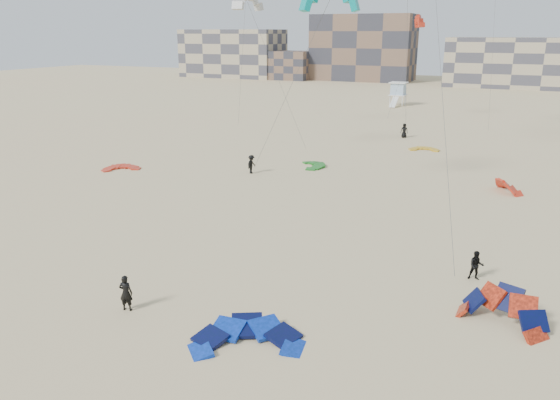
% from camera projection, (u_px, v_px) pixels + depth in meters
% --- Properties ---
extents(ground, '(320.00, 320.00, 0.00)m').
position_uv_depth(ground, '(210.00, 296.00, 28.71)').
color(ground, '#C3B583').
rests_on(ground, ground).
extents(kite_ground_blue, '(6.67, 6.79, 2.31)m').
position_uv_depth(kite_ground_blue, '(247.00, 344.00, 24.29)').
color(kite_ground_blue, '#0F37D4').
rests_on(kite_ground_blue, ground).
extents(kite_ground_orange, '(5.49, 5.45, 4.28)m').
position_uv_depth(kite_ground_orange, '(500.00, 323.00, 25.98)').
color(kite_ground_orange, '#FF3D1A').
rests_on(kite_ground_orange, ground).
extents(kite_ground_red, '(4.85, 4.88, 0.93)m').
position_uv_depth(kite_ground_red, '(121.00, 169.00, 55.11)').
color(kite_ground_red, red).
rests_on(kite_ground_red, ground).
extents(kite_ground_green, '(4.71, 4.61, 0.78)m').
position_uv_depth(kite_ground_green, '(313.00, 166.00, 56.33)').
color(kite_ground_green, '#187D1E').
rests_on(kite_ground_green, ground).
extents(kite_ground_red_far, '(4.22, 4.18, 3.11)m').
position_uv_depth(kite_ground_red_far, '(508.00, 192.00, 47.35)').
color(kite_ground_red_far, red).
rests_on(kite_ground_red_far, ground).
extents(kite_ground_yellow, '(3.59, 3.73, 0.57)m').
position_uv_depth(kite_ground_yellow, '(424.00, 150.00, 64.06)').
color(kite_ground_yellow, orange).
rests_on(kite_ground_yellow, ground).
extents(kitesurfer_main, '(0.77, 0.60, 1.87)m').
position_uv_depth(kitesurfer_main, '(126.00, 293.00, 26.96)').
color(kitesurfer_main, black).
rests_on(kitesurfer_main, ground).
extents(kitesurfer_b, '(0.93, 0.79, 1.68)m').
position_uv_depth(kitesurfer_b, '(476.00, 266.00, 30.35)').
color(kitesurfer_b, black).
rests_on(kitesurfer_b, ground).
extents(kitesurfer_c, '(0.79, 1.24, 1.83)m').
position_uv_depth(kitesurfer_c, '(251.00, 164.00, 53.28)').
color(kitesurfer_c, black).
rests_on(kitesurfer_c, ground).
extents(kitesurfer_e, '(0.99, 0.71, 1.88)m').
position_uv_depth(kitesurfer_e, '(404.00, 131.00, 71.34)').
color(kitesurfer_e, black).
rests_on(kitesurfer_e, ground).
extents(kite_fly_grey, '(8.20, 4.63, 16.72)m').
position_uv_depth(kite_fly_grey, '(247.00, 2.00, 55.97)').
color(kite_fly_grey, silver).
rests_on(kite_fly_grey, ground).
extents(kite_fly_red, '(4.85, 7.82, 14.92)m').
position_uv_depth(kite_fly_red, '(419.00, 22.00, 80.74)').
color(kite_fly_red, red).
rests_on(kite_fly_red, ground).
extents(lifeguard_tower_far, '(3.11, 5.91, 4.32)m').
position_uv_depth(lifeguard_tower_far, '(398.00, 94.00, 102.32)').
color(lifeguard_tower_far, white).
rests_on(lifeguard_tower_far, ground).
extents(condo_west_a, '(30.00, 15.00, 14.00)m').
position_uv_depth(condo_west_a, '(233.00, 53.00, 167.35)').
color(condo_west_a, tan).
rests_on(condo_west_a, ground).
extents(condo_west_b, '(28.00, 14.00, 18.00)m').
position_uv_depth(condo_west_b, '(363.00, 48.00, 154.63)').
color(condo_west_b, brown).
rests_on(condo_west_b, ground).
extents(condo_mid, '(32.00, 16.00, 12.00)m').
position_uv_depth(condo_mid, '(514.00, 62.00, 136.41)').
color(condo_mid, tan).
rests_on(condo_mid, ground).
extents(condo_fill_left, '(12.00, 10.00, 8.00)m').
position_uv_depth(condo_fill_left, '(290.00, 65.00, 158.68)').
color(condo_fill_left, brown).
rests_on(condo_fill_left, ground).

